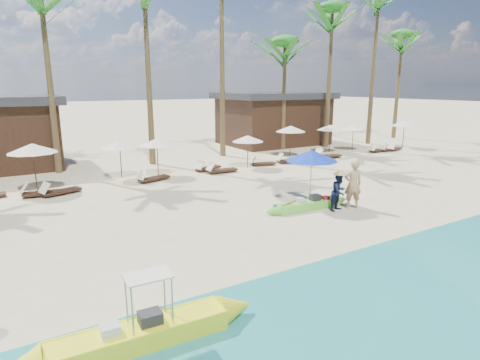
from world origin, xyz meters
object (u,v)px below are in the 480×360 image
green_canoe (308,205)px  yellow_canoe (140,334)px  blue_umbrella (312,156)px  tourist (353,184)px

green_canoe → yellow_canoe: 9.92m
yellow_canoe → blue_umbrella: bearing=34.0°
green_canoe → blue_umbrella: blue_umbrella is taller
tourist → blue_umbrella: (-1.19, 1.22, 1.11)m
tourist → yellow_canoe: bearing=47.3°
yellow_canoe → tourist: size_ratio=2.76×
green_canoe → yellow_canoe: size_ratio=0.82×
green_canoe → tourist: tourist is taller
yellow_canoe → blue_umbrella: size_ratio=2.37×
blue_umbrella → yellow_canoe: bearing=-148.4°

